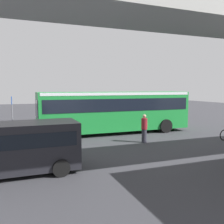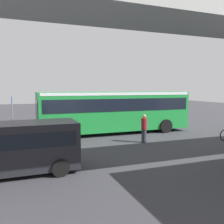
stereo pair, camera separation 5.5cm
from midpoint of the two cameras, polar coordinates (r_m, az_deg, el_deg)
name	(u,v)px [view 1 (the left image)]	position (r m, az deg, el deg)	size (l,w,h in m)	color
ground	(99,134)	(18.75, -3.05, -5.00)	(80.00, 80.00, 0.00)	#38383D
city_bus	(115,109)	(18.73, 0.71, 0.81)	(11.54, 2.85, 3.15)	#1E8C38
parked_van	(17,145)	(10.57, -21.38, -7.08)	(4.80, 2.17, 2.05)	black
pedestrian	(144,129)	(15.65, 7.39, -3.84)	(0.38, 0.38, 1.79)	#2D2D38
traffic_sign	(12,108)	(20.28, -22.25, 0.77)	(0.08, 0.60, 2.80)	slate
lane_dash_leftmost	(168,123)	(24.71, 12.84, -2.58)	(2.00, 0.20, 0.01)	silver
lane_dash_left	(131,126)	(22.74, 4.43, -3.15)	(2.00, 0.20, 0.01)	silver
lane_dash_centre	(89,128)	(21.35, -5.34, -3.72)	(2.00, 0.20, 0.01)	silver
lane_dash_right	(41,131)	(20.65, -16.11, -4.23)	(2.00, 0.20, 0.01)	silver
pedestrian_overpass	(196,32)	(9.16, 18.76, 17.23)	(29.52, 2.60, 7.10)	#9E9E99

